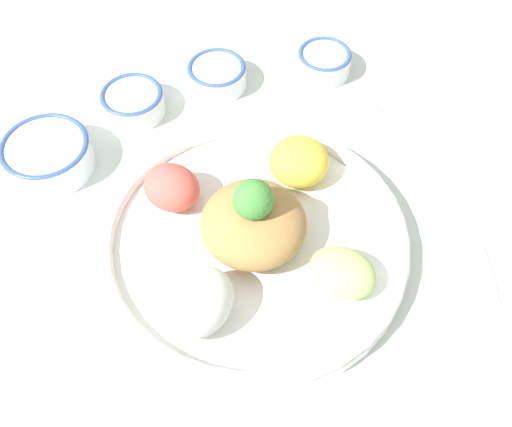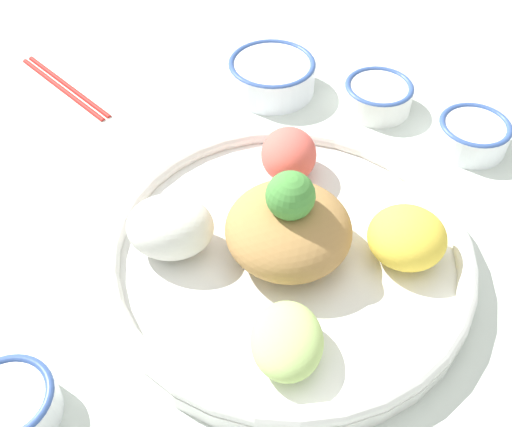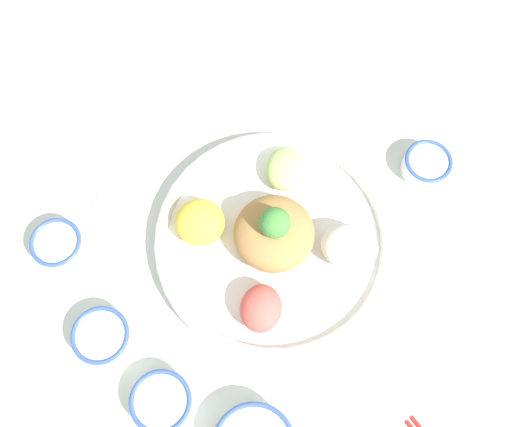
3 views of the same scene
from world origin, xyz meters
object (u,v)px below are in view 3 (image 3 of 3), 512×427
object	(u,v)px
sauce_bowl_red	(102,337)
sauce_bowl_far	(58,245)
sauce_bowl_dark	(162,402)
rice_bowl_blue	(427,164)
serving_spoon_extra	(102,190)
serving_spoon_main	(217,102)
salad_platter	(274,239)

from	to	relation	value
sauce_bowl_red	sauce_bowl_far	xyz separation A→B (m)	(-0.16, -0.04, 0.00)
sauce_bowl_dark	rice_bowl_blue	bearing A→B (deg)	115.97
sauce_bowl_far	serving_spoon_extra	bearing A→B (deg)	135.54
rice_bowl_blue	serving_spoon_main	size ratio (longest dim) A/B	0.59
rice_bowl_blue	serving_spoon_main	world-z (taller)	rice_bowl_blue
sauce_bowl_dark	serving_spoon_extra	distance (m)	0.36
salad_platter	serving_spoon_extra	bearing A→B (deg)	-124.32
rice_bowl_blue	serving_spoon_main	distance (m)	0.38
serving_spoon_main	serving_spoon_extra	world-z (taller)	same
salad_platter	serving_spoon_main	xyz separation A→B (m)	(-0.28, -0.02, -0.02)
sauce_bowl_far	serving_spoon_main	world-z (taller)	sauce_bowl_far
sauce_bowl_red	rice_bowl_blue	xyz separation A→B (m)	(-0.13, 0.58, -0.00)
serving_spoon_extra	sauce_bowl_dark	bearing A→B (deg)	34.81
salad_platter	rice_bowl_blue	bearing A→B (deg)	101.51
salad_platter	rice_bowl_blue	xyz separation A→B (m)	(-0.06, 0.29, -0.01)
sauce_bowl_dark	serving_spoon_extra	size ratio (longest dim) A/B	0.75
sauce_bowl_dark	sauce_bowl_far	distance (m)	0.30
salad_platter	serving_spoon_extra	world-z (taller)	salad_platter
rice_bowl_blue	sauce_bowl_far	bearing A→B (deg)	-92.68
rice_bowl_blue	sauce_bowl_dark	bearing A→B (deg)	-64.03
sauce_bowl_far	sauce_bowl_dark	bearing A→B (deg)	20.78
sauce_bowl_dark	serving_spoon_main	xyz separation A→B (m)	(-0.48, 0.21, -0.02)
sauce_bowl_red	serving_spoon_extra	distance (m)	0.25
serving_spoon_extra	rice_bowl_blue	bearing A→B (deg)	109.24
sauce_bowl_far	serving_spoon_main	xyz separation A→B (m)	(-0.20, 0.31, -0.02)
salad_platter	serving_spoon_extra	xyz separation A→B (m)	(-0.17, -0.25, -0.02)
sauce_bowl_red	rice_bowl_blue	distance (m)	0.59
rice_bowl_blue	serving_spoon_extra	xyz separation A→B (m)	(-0.11, -0.54, -0.02)
salad_platter	serving_spoon_main	size ratio (longest dim) A/B	2.80
serving_spoon_main	salad_platter	bearing A→B (deg)	-91.12
rice_bowl_blue	sauce_bowl_dark	distance (m)	0.57
sauce_bowl_dark	sauce_bowl_far	bearing A→B (deg)	-159.22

